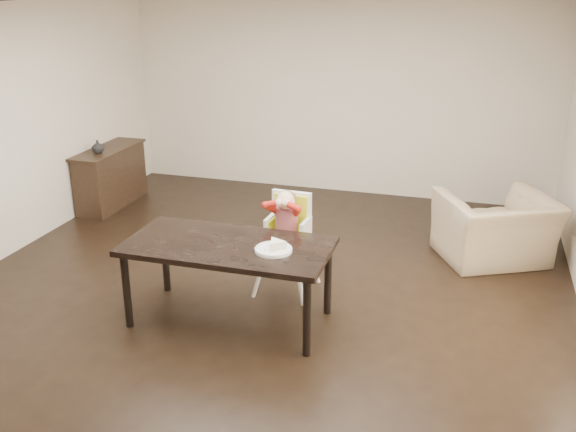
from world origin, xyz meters
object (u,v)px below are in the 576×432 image
dining_table (228,252)px  sideboard (111,177)px  armchair (497,218)px  high_chair (287,220)px

dining_table → sideboard: bearing=137.5°
armchair → dining_table: bearing=14.8°
high_chair → armchair: high_chair is taller
dining_table → armchair: (2.29, 2.06, -0.18)m
dining_table → armchair: bearing=41.9°
high_chair → dining_table: bearing=-110.8°
dining_table → armchair: size_ratio=1.60×
sideboard → high_chair: bearing=-29.9°
dining_table → high_chair: bearing=66.4°
dining_table → sideboard: size_ratio=1.43×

